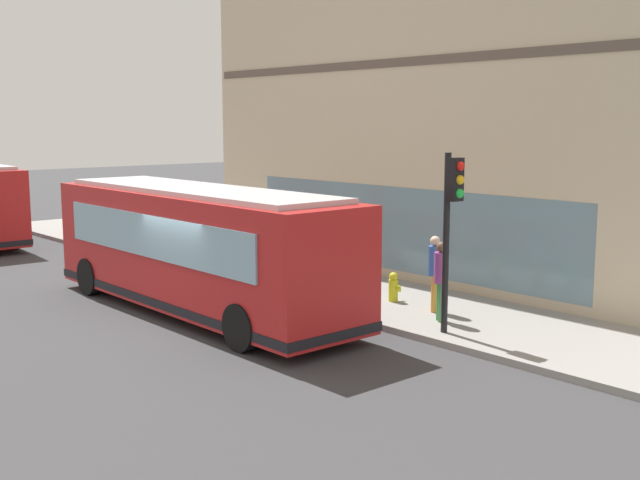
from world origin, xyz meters
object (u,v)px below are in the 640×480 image
object	(u,v)px
pedestrian_walking_along_curb	(441,275)
pedestrian_near_building_entrance	(301,258)
newspaper_vending_box	(312,262)
pedestrian_by_light_pole	(435,268)
fire_hydrant	(394,287)
city_bus_nearside	(198,250)
traffic_light_near_corner	(451,209)

from	to	relation	value
pedestrian_walking_along_curb	pedestrian_near_building_entrance	distance (m)	4.20
pedestrian_near_building_entrance	newspaper_vending_box	xyz separation A→B (m)	(1.75, 1.57, -0.54)
pedestrian_by_light_pole	pedestrian_walking_along_curb	bearing A→B (deg)	-130.84
fire_hydrant	pedestrian_walking_along_curb	world-z (taller)	pedestrian_walking_along_curb
city_bus_nearside	newspaper_vending_box	size ratio (longest dim) A/B	11.17
pedestrian_walking_along_curb	traffic_light_near_corner	bearing A→B (deg)	-130.30
pedestrian_near_building_entrance	newspaper_vending_box	distance (m)	2.41
fire_hydrant	pedestrian_near_building_entrance	distance (m)	2.53
pedestrian_walking_along_curb	pedestrian_near_building_entrance	bearing A→B (deg)	98.55
pedestrian_by_light_pole	newspaper_vending_box	world-z (taller)	pedestrian_by_light_pole
city_bus_nearside	pedestrian_near_building_entrance	world-z (taller)	city_bus_nearside
pedestrian_by_light_pole	city_bus_nearside	bearing A→B (deg)	132.77
fire_hydrant	pedestrian_by_light_pole	bearing A→B (deg)	-92.80
city_bus_nearside	pedestrian_walking_along_curb	bearing A→B (deg)	-56.02
traffic_light_near_corner	city_bus_nearside	bearing A→B (deg)	114.80
traffic_light_near_corner	newspaper_vending_box	distance (m)	7.11
city_bus_nearside	newspaper_vending_box	bearing A→B (deg)	10.66
city_bus_nearside	fire_hydrant	xyz separation A→B (m)	(3.95, -2.83, -1.04)
fire_hydrant	pedestrian_near_building_entrance	xyz separation A→B (m)	(-1.28, 2.09, 0.63)
traffic_light_near_corner	fire_hydrant	size ratio (longest dim) A/B	5.20
pedestrian_walking_along_curb	city_bus_nearside	bearing A→B (deg)	123.98
pedestrian_by_light_pole	newspaper_vending_box	size ratio (longest dim) A/B	2.02
city_bus_nearside	traffic_light_near_corner	distance (m)	6.38
fire_hydrant	pedestrian_near_building_entrance	bearing A→B (deg)	121.56
city_bus_nearside	fire_hydrant	distance (m)	4.97
city_bus_nearside	newspaper_vending_box	distance (m)	4.60
pedestrian_by_light_pole	pedestrian_near_building_entrance	xyz separation A→B (m)	(-1.22, 3.46, -0.07)
fire_hydrant	pedestrian_near_building_entrance	size ratio (longest dim) A/B	0.43
fire_hydrant	city_bus_nearside	bearing A→B (deg)	144.44
pedestrian_near_building_entrance	pedestrian_walking_along_curb	bearing A→B (deg)	-81.45
fire_hydrant	pedestrian_walking_along_curb	xyz separation A→B (m)	(-0.66, -2.06, 0.69)
city_bus_nearside	fire_hydrant	world-z (taller)	city_bus_nearside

